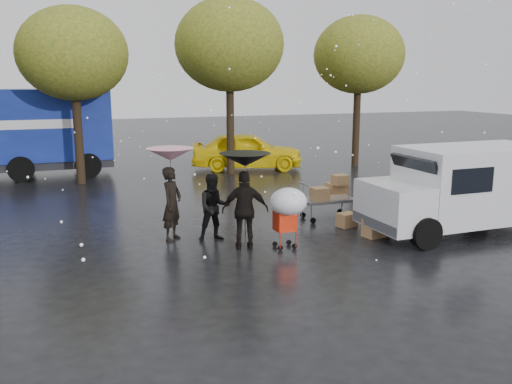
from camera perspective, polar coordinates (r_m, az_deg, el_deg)
name	(u,v)px	position (r m, az deg, el deg)	size (l,w,h in m)	color
ground	(263,247)	(12.81, 0.77, -5.84)	(90.00, 90.00, 0.00)	black
person_pink	(172,204)	(13.35, -8.84, -1.22)	(0.66, 0.43, 1.81)	black
person_middle	(214,207)	(13.21, -4.44, -1.63)	(0.80, 0.62, 1.64)	black
person_black	(245,210)	(12.49, -1.15, -1.92)	(1.08, 0.45, 1.84)	black
umbrella_pink	(170,155)	(13.14, -9.00, 3.92)	(1.15, 1.15, 2.27)	#4C4C4C
umbrella_black	(245,160)	(12.26, -1.17, 3.40)	(1.18, 1.18, 2.24)	#4C4C4C
vendor_cart	(330,193)	(15.39, 7.82, -0.15)	(1.52, 0.80, 1.27)	slate
shopping_cart	(288,205)	(12.38, 3.38, -1.37)	(0.84, 0.84, 1.46)	red
white_van	(462,187)	(14.85, 20.87, 0.46)	(4.91, 2.18, 2.20)	white
blue_truck	(10,134)	(23.75, -24.45, 5.59)	(8.30, 2.60, 3.50)	navy
box_ground_near	(374,228)	(13.91, 12.34, -3.70)	(0.51, 0.41, 0.46)	#9B7343
box_ground_far	(347,220)	(14.73, 9.54, -2.91)	(0.48, 0.37, 0.37)	#9B7343
yellow_taxi	(247,151)	(23.82, -0.94, 4.38)	(1.94, 4.83, 1.64)	yellow
tree_row	(156,49)	(21.76, -10.49, 14.59)	(21.60, 4.40, 7.12)	black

